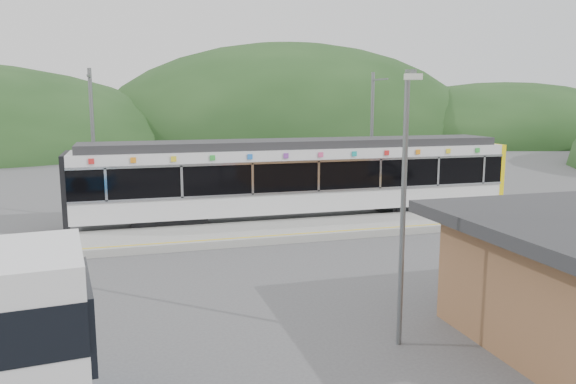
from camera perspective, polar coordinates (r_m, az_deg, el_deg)
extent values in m
plane|color=#4C4C4F|center=(20.38, 0.40, -6.52)|extent=(120.00, 120.00, 0.00)
ellipsoid|color=#1E3D19|center=(76.13, 0.25, 5.14)|extent=(52.00, 39.00, 26.00)
ellipsoid|color=#1E3D19|center=(83.99, 20.90, 4.93)|extent=(44.00, 33.00, 16.00)
cube|color=#9E9E99|center=(23.42, -1.93, -4.05)|extent=(26.00, 3.20, 0.30)
cube|color=yellow|center=(22.16, -1.09, -4.41)|extent=(26.00, 0.10, 0.01)
cube|color=black|center=(25.39, -12.07, -2.85)|extent=(3.20, 2.20, 0.56)
cube|color=black|center=(28.81, 12.46, -1.43)|extent=(3.20, 2.20, 0.56)
cube|color=silver|center=(26.35, 1.00, -0.57)|extent=(20.00, 2.90, 0.92)
cube|color=black|center=(26.17, 1.00, 1.99)|extent=(20.00, 2.96, 1.45)
cube|color=silver|center=(24.85, 2.03, 0.02)|extent=(20.00, 0.05, 0.10)
cube|color=silver|center=(24.67, 2.05, 3.12)|extent=(20.00, 0.05, 0.10)
cube|color=silver|center=(26.06, 1.01, 4.06)|extent=(20.00, 2.90, 0.45)
cube|color=#2D2D30|center=(26.03, 1.01, 4.95)|extent=(19.40, 2.50, 0.36)
cube|color=yellow|center=(30.75, 19.32, 1.96)|extent=(0.24, 2.92, 3.00)
cube|color=black|center=(25.16, -21.54, 0.29)|extent=(0.20, 2.92, 3.00)
cube|color=silver|center=(23.53, -18.02, 0.70)|extent=(0.10, 0.05, 1.35)
cube|color=silver|center=(23.62, -10.74, 1.03)|extent=(0.10, 0.05, 1.35)
cube|color=silver|center=(24.09, -3.62, 1.34)|extent=(0.10, 0.05, 1.35)
cube|color=silver|center=(24.91, 3.13, 1.61)|extent=(0.10, 0.05, 1.35)
cube|color=silver|center=(26.06, 9.37, 1.84)|extent=(0.10, 0.05, 1.35)
cube|color=silver|center=(27.48, 15.02, 2.03)|extent=(0.10, 0.05, 1.35)
cube|color=silver|center=(28.86, 19.27, 2.16)|extent=(0.10, 0.05, 1.35)
cube|color=red|center=(23.44, -19.36, 2.96)|extent=(0.22, 0.04, 0.22)
cube|color=orange|center=(23.41, -15.45, 3.14)|extent=(0.22, 0.04, 0.22)
cube|color=yellow|center=(23.49, -11.54, 3.31)|extent=(0.22, 0.04, 0.22)
cube|color=green|center=(23.67, -7.67, 3.46)|extent=(0.22, 0.04, 0.22)
cube|color=blue|center=(23.96, -3.88, 3.59)|extent=(0.22, 0.04, 0.22)
cube|color=purple|center=(24.36, -0.20, 3.70)|extent=(0.22, 0.04, 0.22)
cube|color=#E54C8C|center=(24.85, 3.36, 3.80)|extent=(0.22, 0.04, 0.22)
cube|color=#19A5A5|center=(25.43, 6.76, 3.88)|extent=(0.22, 0.04, 0.22)
cube|color=red|center=(26.09, 10.01, 3.94)|extent=(0.22, 0.04, 0.22)
cube|color=orange|center=(26.84, 13.08, 3.99)|extent=(0.22, 0.04, 0.22)
cube|color=yellow|center=(27.66, 15.98, 4.02)|extent=(0.22, 0.04, 0.22)
cube|color=green|center=(28.54, 18.71, 4.04)|extent=(0.22, 0.04, 0.22)
cylinder|color=slate|center=(27.49, -19.16, 4.50)|extent=(0.18, 0.18, 7.00)
cube|color=slate|center=(26.63, -19.60, 11.02)|extent=(0.08, 1.80, 0.08)
cylinder|color=slate|center=(30.22, 8.49, 5.31)|extent=(0.18, 0.18, 7.00)
cube|color=slate|center=(29.45, 9.30, 11.22)|extent=(0.08, 1.80, 0.08)
cylinder|color=slate|center=(12.72, 11.61, -2.03)|extent=(0.12, 0.12, 6.21)
cube|color=slate|center=(12.09, 13.13, 11.64)|extent=(0.49, 1.01, 0.12)
cube|color=silver|center=(11.68, 14.26, 11.28)|extent=(0.39, 0.30, 0.12)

